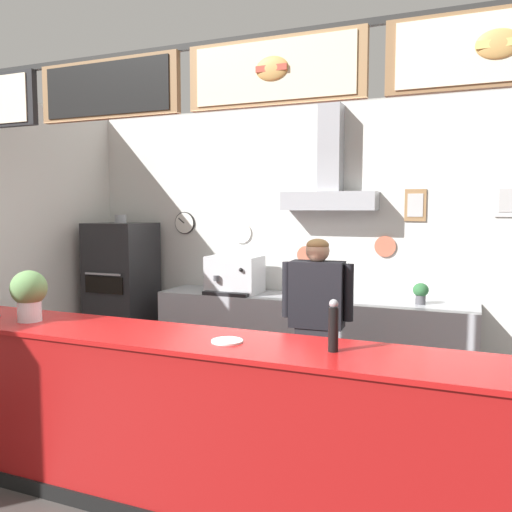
% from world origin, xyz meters
% --- Properties ---
extents(ground_plane, '(6.66, 6.66, 0.00)m').
position_xyz_m(ground_plane, '(0.00, 0.00, 0.00)').
color(ground_plane, '#3F3A38').
extents(back_wall_assembly, '(5.55, 2.86, 3.03)m').
position_xyz_m(back_wall_assembly, '(0.02, 2.63, 1.61)').
color(back_wall_assembly, '#9E9E99').
rests_on(back_wall_assembly, ground_plane).
extents(service_counter, '(4.40, 0.64, 1.08)m').
position_xyz_m(service_counter, '(0.00, -0.22, 0.54)').
color(service_counter, maroon).
rests_on(service_counter, ground_plane).
extents(back_prep_counter, '(3.41, 0.63, 0.92)m').
position_xyz_m(back_prep_counter, '(0.14, 2.38, 0.45)').
color(back_prep_counter, '#A3A5AD').
rests_on(back_prep_counter, ground_plane).
extents(pizza_oven, '(0.70, 0.70, 1.80)m').
position_xyz_m(pizza_oven, '(-2.21, 2.26, 0.85)').
color(pizza_oven, '#232326').
rests_on(pizza_oven, ground_plane).
extents(shop_worker, '(0.60, 0.25, 1.63)m').
position_xyz_m(shop_worker, '(0.58, 1.14, 0.87)').
color(shop_worker, '#232328').
rests_on(shop_worker, ground_plane).
extents(espresso_machine, '(0.59, 0.50, 0.42)m').
position_xyz_m(espresso_machine, '(-0.73, 2.35, 1.13)').
color(espresso_machine, silver).
rests_on(espresso_machine, back_prep_counter).
extents(potted_oregano, '(0.15, 0.15, 0.21)m').
position_xyz_m(potted_oregano, '(1.28, 2.41, 1.04)').
color(potted_oregano, '#4C4C51').
rests_on(potted_oregano, back_prep_counter).
extents(potted_rosemary, '(0.18, 0.18, 0.24)m').
position_xyz_m(potted_rosemary, '(-1.06, 2.41, 1.06)').
color(potted_rosemary, '#4C4C51').
rests_on(potted_rosemary, back_prep_counter).
extents(pepper_grinder, '(0.06, 0.06, 0.29)m').
position_xyz_m(pepper_grinder, '(1.06, -0.21, 1.23)').
color(pepper_grinder, black).
rests_on(pepper_grinder, service_counter).
extents(basil_vase, '(0.25, 0.25, 0.36)m').
position_xyz_m(basil_vase, '(-1.11, -0.26, 1.28)').
color(basil_vase, silver).
rests_on(basil_vase, service_counter).
extents(condiment_plate, '(0.19, 0.19, 0.01)m').
position_xyz_m(condiment_plate, '(0.43, -0.25, 1.09)').
color(condiment_plate, white).
rests_on(condiment_plate, service_counter).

